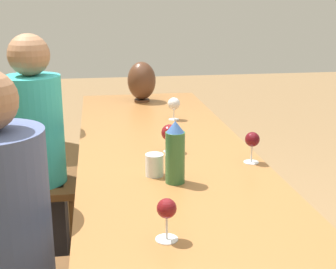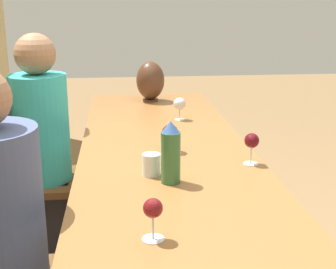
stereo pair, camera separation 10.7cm
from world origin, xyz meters
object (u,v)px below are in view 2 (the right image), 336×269
at_px(vase, 150,81).
at_px(wine_glass_0, 252,142).
at_px(wine_glass_1, 170,133).
at_px(wine_glass_3, 153,210).
at_px(chair_far, 32,173).
at_px(person_far, 44,138).
at_px(water_bottle, 171,153).
at_px(wine_glass_4, 180,104).
at_px(water_tumbler, 151,165).

relative_size(vase, wine_glass_0, 1.99).
xyz_separation_m(vase, wine_glass_0, (-1.37, -0.35, -0.04)).
distance_m(wine_glass_1, wine_glass_3, 0.85).
bearing_deg(vase, wine_glass_3, 176.38).
xyz_separation_m(wine_glass_1, chair_far, (0.50, 0.76, -0.36)).
relative_size(wine_glass_0, person_far, 0.11).
bearing_deg(wine_glass_3, vase, -3.62).
bearing_deg(vase, wine_glass_0, -165.48).
distance_m(water_bottle, wine_glass_1, 0.39).
relative_size(wine_glass_4, chair_far, 0.15).
height_order(wine_glass_1, wine_glass_4, wine_glass_4).
xyz_separation_m(wine_glass_0, wine_glass_4, (0.81, 0.21, -0.01)).
bearing_deg(vase, water_tumbler, 176.30).
bearing_deg(wine_glass_1, person_far, 53.42).
bearing_deg(vase, wine_glass_1, -179.17).
height_order(water_tumbler, wine_glass_3, wine_glass_3).
height_order(water_tumbler, chair_far, chair_far).
distance_m(wine_glass_3, chair_far, 1.52).
bearing_deg(person_far, wine_glass_4, -82.42).
distance_m(wine_glass_4, chair_far, 0.96).
bearing_deg(wine_glass_0, wine_glass_1, 58.32).
xyz_separation_m(water_tumbler, person_far, (0.80, 0.56, -0.11)).
xyz_separation_m(water_tumbler, vase, (1.46, -0.09, 0.10)).
bearing_deg(water_bottle, wine_glass_0, -64.81).
height_order(wine_glass_1, wine_glass_3, same).
bearing_deg(wine_glass_0, wine_glass_3, 142.68).
bearing_deg(wine_glass_1, wine_glass_3, 170.32).
relative_size(water_tumbler, wine_glass_4, 0.68).
bearing_deg(chair_far, water_tumbler, -141.04).
relative_size(water_bottle, wine_glass_3, 1.88).
xyz_separation_m(wine_glass_0, wine_glass_1, (0.21, 0.34, -0.01)).
bearing_deg(wine_glass_3, chair_far, 24.63).
bearing_deg(person_far, chair_far, 90.00).
bearing_deg(water_bottle, person_far, 35.58).
bearing_deg(chair_far, wine_glass_4, -83.14).
bearing_deg(wine_glass_4, chair_far, 96.86).
relative_size(water_bottle, water_tumbler, 2.74).
bearing_deg(water_bottle, water_tumbler, 39.43).
bearing_deg(wine_glass_4, vase, 14.15).
bearing_deg(wine_glass_0, chair_far, 57.11).
bearing_deg(water_tumbler, chair_far, 38.96).
bearing_deg(water_bottle, chair_far, 39.01).
distance_m(water_bottle, chair_far, 1.21).
distance_m(wine_glass_0, wine_glass_3, 0.79).
bearing_deg(wine_glass_0, person_far, 54.99).
height_order(water_bottle, wine_glass_1, water_bottle).
relative_size(vase, wine_glass_4, 2.06).
bearing_deg(water_bottle, wine_glass_4, -9.32).
distance_m(wine_glass_0, wine_glass_4, 0.84).
height_order(wine_glass_1, chair_far, chair_far).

